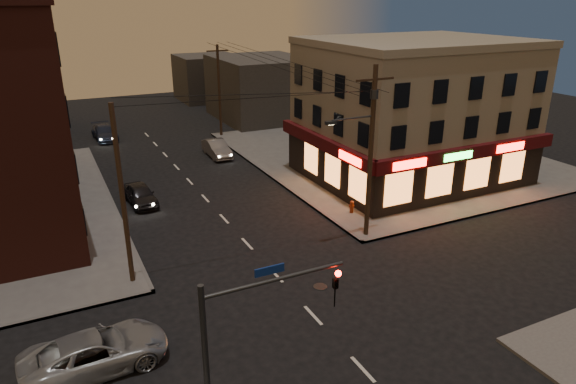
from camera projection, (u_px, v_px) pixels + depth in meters
ground at (313, 315)px, 23.23m from camera, size 120.00×120.00×0.00m
sidewalk_ne at (386, 154)px, 46.54m from camera, size 24.00×28.00×0.15m
pizza_building at (413, 111)px, 39.13m from camera, size 15.85×12.85×10.50m
bg_building_ne_a at (262, 88)px, 59.59m from camera, size 10.00×12.00×7.00m
bg_building_nw at (0, 97)px, 51.65m from camera, size 9.00×10.00×8.00m
bg_building_ne_b at (208, 78)px, 70.68m from camera, size 8.00×8.00×6.00m
utility_pole_main at (370, 144)px, 28.78m from camera, size 4.20×0.44×10.00m
utility_pole_far at (219, 91)px, 51.18m from camera, size 0.26×0.26×9.00m
utility_pole_west at (122, 197)px, 24.21m from camera, size 0.24×0.24×9.00m
traffic_signal at (240, 345)px, 14.76m from camera, size 4.49×0.32×6.47m
suv_cross at (96, 352)px, 19.68m from camera, size 5.66×2.95×1.52m
sedan_near at (140, 195)px, 35.42m from camera, size 1.95×4.25×1.41m
sedan_mid at (217, 148)px, 45.99m from camera, size 1.60×4.52×1.48m
sedan_far at (105, 133)px, 51.40m from camera, size 2.26×5.02×1.43m
fire_hydrant at (352, 206)px, 33.72m from camera, size 0.37×0.37×0.84m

